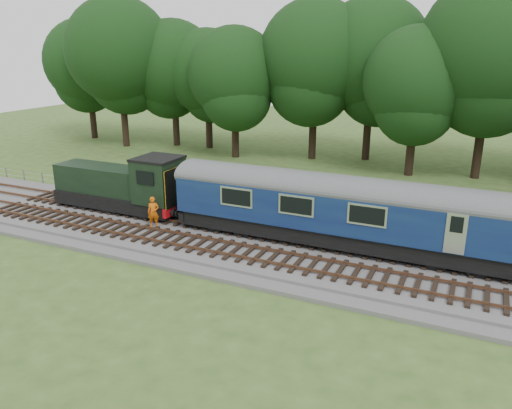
% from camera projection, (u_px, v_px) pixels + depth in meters
% --- Properties ---
extents(ground, '(120.00, 120.00, 0.00)m').
position_uv_depth(ground, '(248.00, 247.00, 27.15)').
color(ground, '#36551F').
rests_on(ground, ground).
extents(ballast, '(70.00, 7.00, 0.35)m').
position_uv_depth(ballast, '(248.00, 244.00, 27.10)').
color(ballast, '#4C4C4F').
rests_on(ballast, ground).
extents(track_north, '(67.20, 2.40, 0.21)m').
position_uv_depth(track_north, '(259.00, 231.00, 28.23)').
color(track_north, black).
rests_on(track_north, ballast).
extents(track_south, '(67.20, 2.40, 0.21)m').
position_uv_depth(track_south, '(235.00, 250.00, 25.64)').
color(track_south, black).
rests_on(track_south, ballast).
extents(fence, '(64.00, 0.12, 1.00)m').
position_uv_depth(fence, '(279.00, 222.00, 31.04)').
color(fence, '#6B6054').
rests_on(fence, ground).
extents(tree_line, '(70.00, 8.00, 18.00)m').
position_uv_depth(tree_line, '(351.00, 163.00, 46.14)').
color(tree_line, black).
rests_on(tree_line, ground).
extents(dmu_railcar, '(18.05, 2.86, 3.88)m').
position_uv_depth(dmu_railcar, '(338.00, 205.00, 25.75)').
color(dmu_railcar, black).
rests_on(dmu_railcar, ground).
extents(shunter_loco, '(8.91, 2.60, 3.38)m').
position_uv_depth(shunter_loco, '(124.00, 186.00, 31.51)').
color(shunter_loco, black).
rests_on(shunter_loco, ground).
extents(worker, '(0.79, 0.69, 1.81)m').
position_uv_depth(worker, '(153.00, 212.00, 28.87)').
color(worker, '#DC5E0B').
rests_on(worker, ballast).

